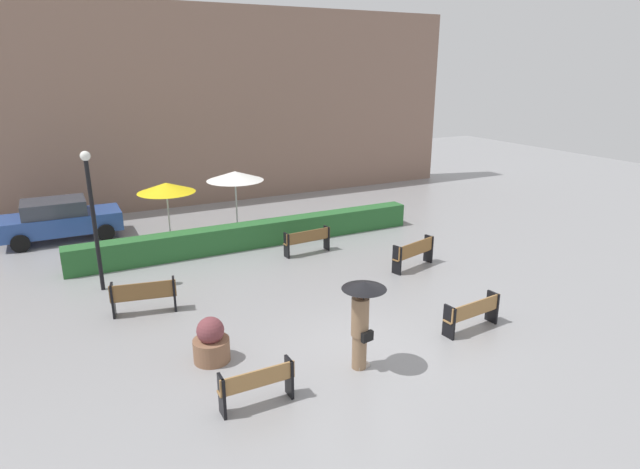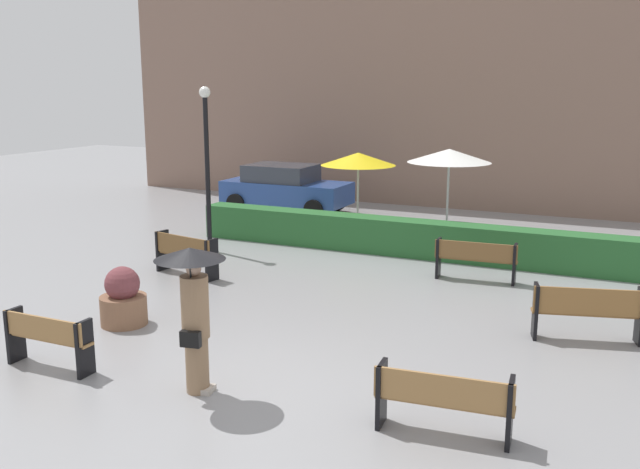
# 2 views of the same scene
# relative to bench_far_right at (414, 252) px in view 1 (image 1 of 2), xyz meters

# --- Properties ---
(ground_plane) EXTENTS (60.00, 60.00, 0.00)m
(ground_plane) POSITION_rel_bench_far_right_xyz_m (-4.22, -3.91, -0.56)
(ground_plane) COLOR gray
(bench_far_right) EXTENTS (1.78, 0.78, 0.94)m
(bench_far_right) POSITION_rel_bench_far_right_xyz_m (0.00, 0.00, 0.00)
(bench_far_right) COLOR olive
(bench_far_right) RESTS_ON ground
(bench_far_left) EXTENTS (1.71, 0.67, 0.92)m
(bench_far_left) POSITION_rel_bench_far_right_xyz_m (-8.43, 0.56, -0.02)
(bench_far_left) COLOR brown
(bench_far_left) RESTS_ON ground
(bench_near_left) EXTENTS (1.51, 0.34, 0.85)m
(bench_near_left) POSITION_rel_bench_far_right_xyz_m (-7.19, -4.63, -0.05)
(bench_near_left) COLOR #9E7242
(bench_near_left) RESTS_ON ground
(bench_near_right) EXTENTS (1.69, 0.52, 0.83)m
(bench_near_right) POSITION_rel_bench_far_right_xyz_m (-1.30, -4.14, -0.07)
(bench_near_right) COLOR #9E7242
(bench_near_right) RESTS_ON ground
(bench_back_row) EXTENTS (1.76, 0.46, 0.88)m
(bench_back_row) POSITION_rel_bench_far_right_xyz_m (-2.49, 2.85, -0.03)
(bench_back_row) COLOR brown
(bench_back_row) RESTS_ON ground
(pedestrian_with_umbrella) EXTENTS (0.95, 0.95, 2.08)m
(pedestrian_with_umbrella) POSITION_rel_bench_far_right_xyz_m (-4.70, -4.38, 0.78)
(pedestrian_with_umbrella) COLOR #8C6B4C
(pedestrian_with_umbrella) RESTS_ON ground
(planter_pot) EXTENTS (0.82, 0.82, 1.06)m
(planter_pot) POSITION_rel_bench_far_right_xyz_m (-7.51, -2.57, -0.10)
(planter_pot) COLOR brown
(planter_pot) RESTS_ON ground
(lamp_post) EXTENTS (0.28, 0.28, 4.13)m
(lamp_post) POSITION_rel_bench_far_right_xyz_m (-9.28, 2.79, 1.96)
(lamp_post) COLOR black
(lamp_post) RESTS_ON ground
(patio_umbrella_yellow) EXTENTS (2.08, 2.08, 2.33)m
(patio_umbrella_yellow) POSITION_rel_bench_far_right_xyz_m (-6.57, 6.14, 1.59)
(patio_umbrella_yellow) COLOR silver
(patio_umbrella_yellow) RESTS_ON ground
(patio_umbrella_white) EXTENTS (2.17, 2.17, 2.54)m
(patio_umbrella_white) POSITION_rel_bench_far_right_xyz_m (-4.00, 6.05, 1.80)
(patio_umbrella_white) COLOR silver
(patio_umbrella_white) RESTS_ON ground
(hedge_strip) EXTENTS (12.86, 0.70, 0.89)m
(hedge_strip) POSITION_rel_bench_far_right_xyz_m (-3.87, 4.49, -0.11)
(hedge_strip) COLOR #28602D
(hedge_strip) RESTS_ON ground
(building_facade) EXTENTS (28.00, 1.20, 9.03)m
(building_facade) POSITION_rel_bench_far_right_xyz_m (-4.22, 12.09, 3.96)
(building_facade) COLOR #846656
(building_facade) RESTS_ON ground
(parked_car) EXTENTS (4.20, 1.97, 1.57)m
(parked_car) POSITION_rel_bench_far_right_xyz_m (-10.15, 8.57, 0.26)
(parked_car) COLOR #28478C
(parked_car) RESTS_ON ground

